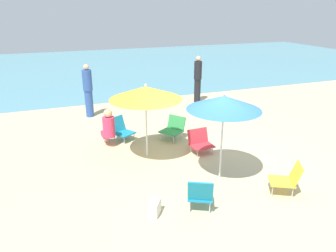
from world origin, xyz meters
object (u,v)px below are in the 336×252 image
at_px(umbrella_blue, 224,103).
at_px(person_a, 88,91).
at_px(beach_chair_c, 173,128).
at_px(umbrella_yellow, 146,93).
at_px(beach_chair_a, 288,178).
at_px(person_c, 198,79).
at_px(beach_chair_d, 121,129).
at_px(beach_chair_b, 200,194).
at_px(beach_chair_e, 200,141).
at_px(person_b, 108,127).
at_px(beach_bag, 155,208).

height_order(umbrella_blue, person_a, umbrella_blue).
bearing_deg(beach_chair_c, umbrella_yellow, 6.38).
xyz_separation_m(beach_chair_a, person_c, (1.16, 6.56, 0.56)).
bearing_deg(beach_chair_a, beach_chair_d, -29.02).
relative_size(beach_chair_b, person_c, 0.40).
relative_size(umbrella_yellow, beach_chair_e, 3.18).
bearing_deg(person_c, person_b, 78.91).
bearing_deg(person_b, person_a, 0.40).
height_order(beach_chair_a, person_c, person_c).
bearing_deg(person_c, beach_chair_c, 96.72).
distance_m(umbrella_yellow, person_a, 3.85).
height_order(beach_chair_c, beach_chair_d, beach_chair_d).
height_order(person_a, person_b, person_a).
height_order(umbrella_blue, beach_chair_e, umbrella_blue).
relative_size(beach_chair_a, beach_chair_e, 1.21).
bearing_deg(beach_chair_a, person_a, -35.59).
bearing_deg(person_c, beach_chair_b, 107.04).
xyz_separation_m(beach_chair_c, person_c, (2.22, 3.13, 0.57)).
distance_m(person_c, beach_bag, 7.41).
height_order(umbrella_yellow, beach_bag, umbrella_yellow).
bearing_deg(beach_bag, person_a, 92.89).
xyz_separation_m(beach_chair_c, beach_chair_d, (-1.37, 0.46, -0.01)).
bearing_deg(beach_chair_e, umbrella_yellow, -100.23).
height_order(umbrella_yellow, beach_chair_d, umbrella_yellow).
bearing_deg(person_b, person_c, -55.67).
height_order(beach_chair_c, person_b, person_b).
distance_m(beach_chair_c, beach_bag, 3.56).
xyz_separation_m(beach_chair_c, person_a, (-1.91, 2.80, 0.57)).
bearing_deg(umbrella_yellow, beach_chair_e, -7.03).
bearing_deg(person_a, beach_chair_b, -85.67).
height_order(umbrella_yellow, beach_chair_e, umbrella_yellow).
relative_size(person_b, beach_bag, 3.46).
relative_size(umbrella_yellow, beach_chair_c, 2.34).
bearing_deg(person_b, beach_chair_c, -97.00).
relative_size(beach_chair_a, beach_bag, 2.36).
xyz_separation_m(umbrella_yellow, person_b, (-0.73, 1.02, -1.10)).
height_order(umbrella_yellow, beach_chair_a, umbrella_yellow).
distance_m(beach_chair_b, beach_chair_c, 3.45).
distance_m(beach_chair_b, beach_chair_d, 3.86).
distance_m(beach_chair_b, beach_bag, 0.85).
xyz_separation_m(beach_chair_e, person_c, (1.91, 4.18, 0.61)).
distance_m(beach_chair_e, person_a, 4.48).
bearing_deg(beach_bag, beach_chair_c, 63.16).
bearing_deg(person_b, beach_chair_d, -53.75).
bearing_deg(beach_bag, beach_chair_e, 48.00).
bearing_deg(person_a, beach_chair_d, -82.96).
relative_size(umbrella_yellow, beach_chair_d, 2.53).
xyz_separation_m(person_a, person_b, (0.14, -2.66, -0.36)).
distance_m(beach_chair_b, person_c, 7.17).
bearing_deg(umbrella_blue, beach_chair_c, 93.26).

